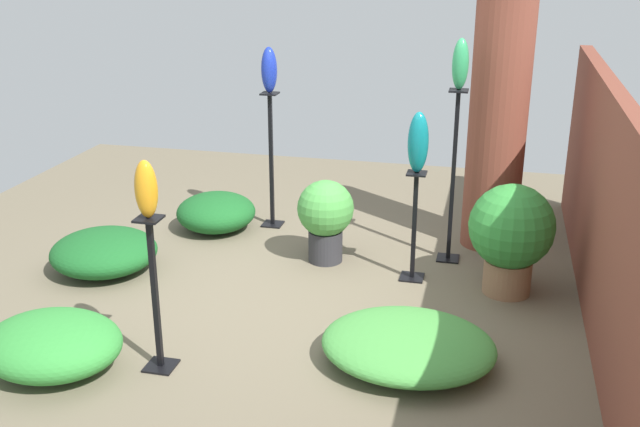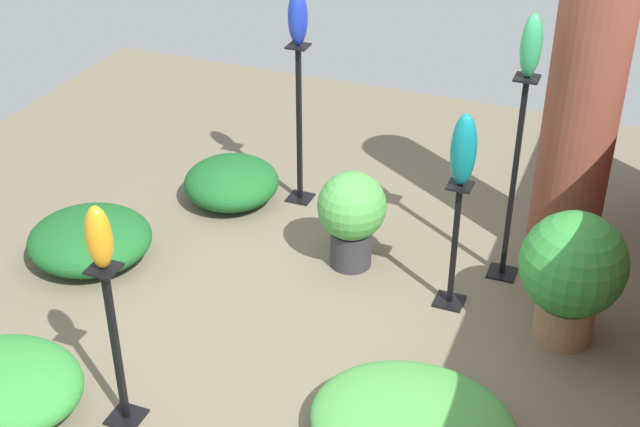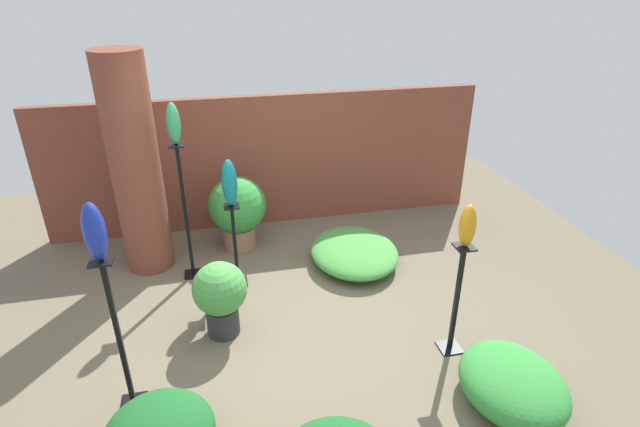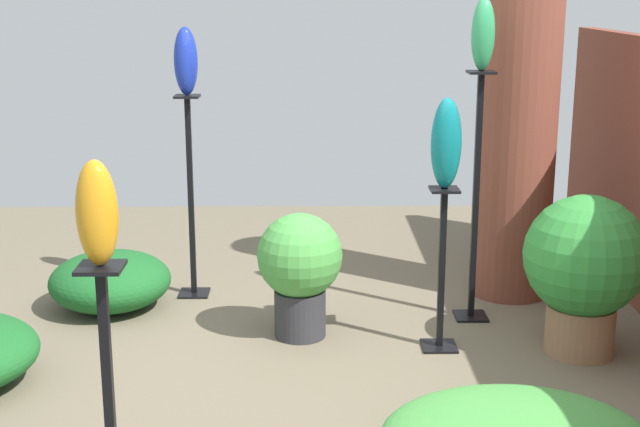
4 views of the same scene
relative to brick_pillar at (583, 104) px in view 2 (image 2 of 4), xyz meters
The scene contains 16 objects.
ground_plane 2.43m from the brick_pillar, 44.24° to the right, with size 8.00×8.00×0.00m, color #6B604C.
brick_pillar is the anchor object (origin of this frame).
pedestal_cobalt 2.23m from the brick_pillar, 89.70° to the right, with size 0.20×0.20×1.35m.
pedestal_amber 3.55m from the brick_pillar, 37.14° to the right, with size 0.20×0.20×1.08m.
pedestal_teal 1.38m from the brick_pillar, 32.61° to the right, with size 0.20×0.20×0.95m.
pedestal_jade 0.77m from the brick_pillar, 35.74° to the right, with size 0.20×0.20×1.55m.
art_vase_cobalt 2.17m from the brick_pillar, 89.70° to the right, with size 0.15×0.15×0.43m, color #192D9E.
art_vase_amber 3.48m from the brick_pillar, 37.14° to the right, with size 0.13×0.15×0.38m, color orange.
art_vase_teal 1.14m from the brick_pillar, 32.61° to the right, with size 0.16×0.17×0.50m, color #0F727A.
art_vase_jade 0.80m from the brick_pillar, 35.74° to the right, with size 0.14×0.14×0.43m, color #2D9356.
potted_plant_back_center 1.79m from the brick_pillar, 61.72° to the right, with size 0.50×0.50×0.75m.
potted_plant_walkway_edge 1.26m from the brick_pillar, ahead, with size 0.69×0.69×0.92m.
foliage_bed_east 2.86m from the brick_pillar, 84.34° to the right, with size 0.79×0.78×0.37m, color #195923.
foliage_bed_west 2.61m from the brick_pillar, 11.60° to the right, with size 1.01×1.19×0.28m, color #479942.
foliage_bed_center 3.69m from the brick_pillar, 66.33° to the right, with size 0.90×0.92×0.35m, color #195923.
foliage_bed_rear 4.19m from the brick_pillar, 43.21° to the right, with size 0.81×0.95×0.38m, color #338C38.
Camera 2 is at (4.45, 1.87, 3.77)m, focal length 50.00 mm.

